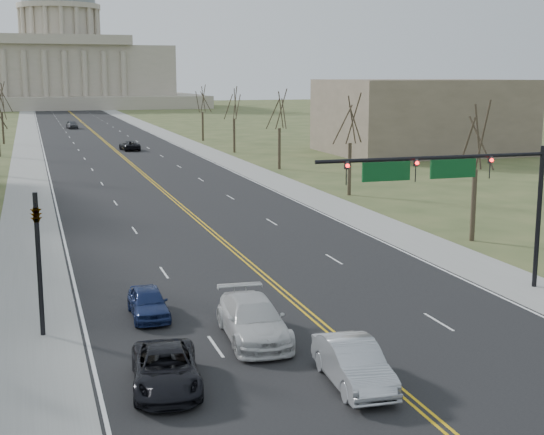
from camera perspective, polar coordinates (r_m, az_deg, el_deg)
road at (r=128.84m, az=-12.58°, el=5.70°), size 20.00×380.00×0.01m
cross_road at (r=28.58m, az=7.67°, el=-11.21°), size 120.00×14.00×0.01m
sidewalk_left at (r=128.32m, az=-17.95°, el=5.43°), size 4.00×380.00×0.03m
sidewalk_right at (r=130.47m, az=-7.31°, el=5.93°), size 4.00×380.00×0.03m
center_line at (r=128.84m, az=-12.58°, el=5.71°), size 0.42×380.00×0.01m
edge_line_left at (r=128.34m, az=-16.96°, el=5.48°), size 0.15×380.00×0.01m
edge_line_right at (r=130.09m, az=-8.26°, el=5.90°), size 0.15×380.00×0.01m
capitol at (r=268.07m, az=-15.55°, el=11.07°), size 90.00×60.00×50.00m
signal_mast at (r=37.01m, az=13.37°, el=2.85°), size 12.12×0.44×7.20m
signal_left at (r=32.14m, az=-17.20°, el=-2.21°), size 0.32×0.36×6.00m
tree_r_0 at (r=50.03m, az=15.16°, el=5.65°), size 3.74×3.74×8.50m
tree_r_1 at (r=67.67m, az=5.93°, el=7.18°), size 3.74×3.74×8.50m
tree_r_2 at (r=86.34m, az=0.56°, el=7.98°), size 3.74×3.74×8.50m
tree_r_3 at (r=105.50m, az=-2.88°, el=8.46°), size 3.74×3.74×8.50m
tree_r_4 at (r=124.92m, az=-5.27°, el=8.77°), size 3.74×3.74×8.50m
tree_l_4 at (r=126.00m, az=-19.73°, el=8.39°), size 3.96×3.96×9.00m
bldg_right_mass at (r=107.26m, az=11.13°, el=7.48°), size 25.00×20.00×10.00m
car_sb_inner_lead at (r=26.83m, az=6.16°, el=-10.86°), size 1.95×4.85×1.57m
car_sb_outer_lead at (r=26.72m, az=-8.01°, el=-11.23°), size 2.82×5.14×1.36m
car_sb_inner_second at (r=31.02m, az=-1.42°, el=-7.69°), size 2.69×5.88×1.67m
car_sb_outer_second at (r=34.24m, az=-9.31°, el=-6.33°), size 1.63×3.97×1.35m
car_far_nb at (r=110.50m, az=-10.68°, el=5.34°), size 2.76×5.08×1.35m
car_far_sb at (r=158.16m, az=-14.84°, el=6.78°), size 2.36×4.99×1.65m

